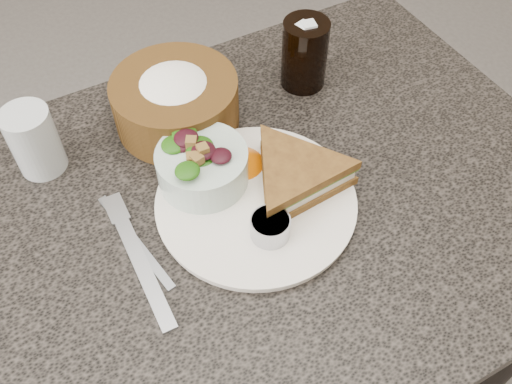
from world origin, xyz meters
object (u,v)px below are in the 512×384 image
object	(u,v)px
dinner_plate	(256,202)
water_glass	(34,141)
salad_bowl	(202,162)
dressing_ramekin	(270,227)
sandwich	(296,175)
dining_table	(247,322)
cola_glass	(305,51)
bread_basket	(175,95)

from	to	relation	value
dinner_plate	water_glass	distance (m)	0.33
salad_bowl	dressing_ramekin	bearing A→B (deg)	-74.05
sandwich	salad_bowl	bearing A→B (deg)	141.35
salad_bowl	dressing_ramekin	size ratio (longest dim) A/B	2.41
dining_table	dinner_plate	xyz separation A→B (m)	(0.02, -0.01, 0.38)
sandwich	dressing_ramekin	xyz separation A→B (m)	(-0.07, -0.05, -0.01)
sandwich	cola_glass	xyz separation A→B (m)	(0.14, 0.20, 0.03)
dining_table	cola_glass	bearing A→B (deg)	41.65
dinner_plate	dressing_ramekin	size ratio (longest dim) A/B	5.20
dining_table	cola_glass	world-z (taller)	cola_glass
dining_table	water_glass	distance (m)	0.53
dining_table	bread_basket	size ratio (longest dim) A/B	5.12
dining_table	salad_bowl	size ratio (longest dim) A/B	7.68
dressing_ramekin	water_glass	world-z (taller)	water_glass
sandwich	bread_basket	xyz separation A→B (m)	(-0.09, 0.21, 0.02)
dining_table	dressing_ramekin	distance (m)	0.41
dinner_plate	bread_basket	xyz separation A→B (m)	(-0.03, 0.21, 0.05)
sandwich	dining_table	bearing A→B (deg)	168.33
dining_table	salad_bowl	bearing A→B (deg)	116.40
salad_bowl	cola_glass	world-z (taller)	cola_glass
salad_bowl	cola_glass	size ratio (longest dim) A/B	1.01
bread_basket	dressing_ramekin	bearing A→B (deg)	-86.29
water_glass	dressing_ramekin	bearing A→B (deg)	-50.23
sandwich	salad_bowl	size ratio (longest dim) A/B	1.39
sandwich	water_glass	xyz separation A→B (m)	(-0.30, 0.22, 0.02)
sandwich	salad_bowl	xyz separation A→B (m)	(-0.11, 0.07, 0.01)
dinner_plate	salad_bowl	world-z (taller)	salad_bowl
dressing_ramekin	cola_glass	size ratio (longest dim) A/B	0.42
salad_bowl	bread_basket	distance (m)	0.14
dining_table	bread_basket	world-z (taller)	bread_basket
dinner_plate	dressing_ramekin	world-z (taller)	dressing_ramekin
water_glass	dinner_plate	bearing A→B (deg)	-42.01
dinner_plate	water_glass	world-z (taller)	water_glass
salad_bowl	water_glass	world-z (taller)	water_glass
dining_table	dressing_ramekin	size ratio (longest dim) A/B	18.49
dining_table	sandwich	distance (m)	0.42
dining_table	dinner_plate	size ratio (longest dim) A/B	3.56
dinner_plate	dining_table	bearing A→B (deg)	162.24
sandwich	water_glass	distance (m)	0.38
dressing_ramekin	bread_basket	distance (m)	0.27
dining_table	bread_basket	bearing A→B (deg)	93.50
cola_glass	dressing_ramekin	bearing A→B (deg)	-129.24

